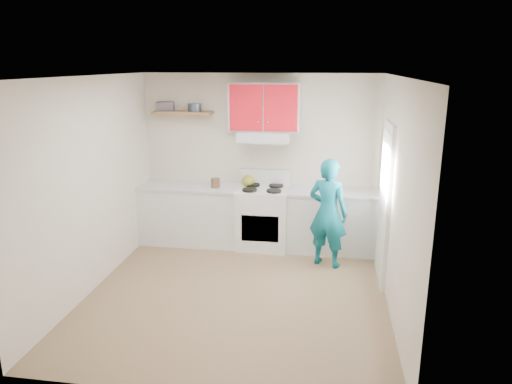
% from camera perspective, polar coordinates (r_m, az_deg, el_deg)
% --- Properties ---
extents(floor, '(3.80, 3.80, 0.00)m').
position_cam_1_polar(floor, '(5.98, -2.27, -12.03)').
color(floor, brown).
rests_on(floor, ground).
extents(ceiling, '(3.60, 3.80, 0.04)m').
position_cam_1_polar(ceiling, '(5.32, -2.57, 13.72)').
color(ceiling, white).
rests_on(ceiling, floor).
extents(back_wall, '(3.60, 0.04, 2.60)m').
position_cam_1_polar(back_wall, '(7.33, 0.43, 3.93)').
color(back_wall, beige).
rests_on(back_wall, floor).
extents(front_wall, '(3.60, 0.04, 2.60)m').
position_cam_1_polar(front_wall, '(3.76, -7.99, -7.47)').
color(front_wall, beige).
rests_on(front_wall, floor).
extents(left_wall, '(0.04, 3.80, 2.60)m').
position_cam_1_polar(left_wall, '(6.11, -19.23, 0.74)').
color(left_wall, beige).
rests_on(left_wall, floor).
extents(right_wall, '(0.04, 3.80, 2.60)m').
position_cam_1_polar(right_wall, '(5.47, 16.46, -0.68)').
color(right_wall, beige).
rests_on(right_wall, floor).
extents(door, '(0.05, 0.85, 2.05)m').
position_cam_1_polar(door, '(6.20, 15.23, -1.35)').
color(door, white).
rests_on(door, floor).
extents(door_glass, '(0.01, 0.55, 0.95)m').
position_cam_1_polar(door_glass, '(6.10, 15.25, 2.49)').
color(door_glass, white).
rests_on(door_glass, door).
extents(counter_left, '(1.52, 0.60, 0.90)m').
position_cam_1_polar(counter_left, '(7.48, -7.83, -2.71)').
color(counter_left, silver).
rests_on(counter_left, floor).
extents(counter_right, '(1.32, 0.60, 0.90)m').
position_cam_1_polar(counter_right, '(7.19, 9.11, -3.51)').
color(counter_right, silver).
rests_on(counter_right, floor).
extents(stove, '(0.76, 0.65, 0.92)m').
position_cam_1_polar(stove, '(7.22, 0.84, -3.14)').
color(stove, white).
rests_on(stove, floor).
extents(range_hood, '(0.76, 0.44, 0.15)m').
position_cam_1_polar(range_hood, '(7.04, 0.99, 6.72)').
color(range_hood, silver).
rests_on(range_hood, back_wall).
extents(upper_cabinets, '(1.02, 0.33, 0.70)m').
position_cam_1_polar(upper_cabinets, '(7.04, 1.07, 10.20)').
color(upper_cabinets, red).
rests_on(upper_cabinets, back_wall).
extents(shelf, '(0.90, 0.30, 0.04)m').
position_cam_1_polar(shelf, '(7.33, -8.78, 9.45)').
color(shelf, brown).
rests_on(shelf, back_wall).
extents(books, '(0.29, 0.24, 0.13)m').
position_cam_1_polar(books, '(7.41, -10.85, 10.07)').
color(books, '#483F47').
rests_on(books, shelf).
extents(tin, '(0.22, 0.22, 0.12)m').
position_cam_1_polar(tin, '(7.26, -7.38, 10.06)').
color(tin, '#333D4C').
rests_on(tin, shelf).
extents(kettle, '(0.27, 0.27, 0.18)m').
position_cam_1_polar(kettle, '(7.23, -0.96, 1.40)').
color(kettle, olive).
rests_on(kettle, stove).
extents(crock, '(0.16, 0.16, 0.16)m').
position_cam_1_polar(crock, '(7.17, -4.89, 1.00)').
color(crock, '#4E3322').
rests_on(crock, counter_left).
extents(cutting_board, '(0.37, 0.30, 0.02)m').
position_cam_1_polar(cutting_board, '(6.96, 6.58, -0.10)').
color(cutting_board, olive).
rests_on(cutting_board, counter_right).
extents(silicone_mat, '(0.29, 0.24, 0.01)m').
position_cam_1_polar(silicone_mat, '(7.11, 10.98, 0.00)').
color(silicone_mat, red).
rests_on(silicone_mat, counter_right).
extents(person, '(0.65, 0.54, 1.52)m').
position_cam_1_polar(person, '(6.55, 8.65, -2.50)').
color(person, '#0D6575').
rests_on(person, floor).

